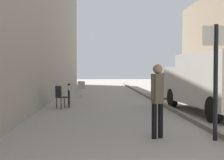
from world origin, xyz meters
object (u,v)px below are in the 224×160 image
at_px(parked_car, 172,85).
at_px(cafe_chair_by_doorway, 80,88).
at_px(street_sign_post, 216,72).
at_px(cafe_chair_near_window, 61,95).
at_px(pedestrian_main_foreground, 157,96).
at_px(bicycle_leaning, 69,97).
at_px(delivery_van, 213,81).

xyz_separation_m(parked_car, cafe_chair_by_doorway, (-5.46, -0.51, -0.17)).
distance_m(street_sign_post, cafe_chair_near_window, 7.29).
height_order(cafe_chair_near_window, cafe_chair_by_doorway, same).
relative_size(pedestrian_main_foreground, bicycle_leaning, 0.97).
relative_size(bicycle_leaning, cafe_chair_near_window, 1.88).
xyz_separation_m(parked_car, bicycle_leaning, (-5.77, -4.47, -0.33)).
xyz_separation_m(street_sign_post, cafe_chair_near_window, (-4.14, 5.92, -1.00)).
height_order(pedestrian_main_foreground, parked_car, pedestrian_main_foreground).
bearing_deg(delivery_van, parked_car, 83.30).
xyz_separation_m(bicycle_leaning, cafe_chair_near_window, (-0.21, -1.19, 0.17)).
height_order(delivery_van, cafe_chair_by_doorway, delivery_van).
bearing_deg(bicycle_leaning, street_sign_post, -67.21).
distance_m(pedestrian_main_foreground, cafe_chair_near_window, 6.35).
relative_size(street_sign_post, bicycle_leaning, 1.47).
height_order(street_sign_post, cafe_chair_near_window, street_sign_post).
height_order(bicycle_leaning, cafe_chair_near_window, bicycle_leaning).
distance_m(delivery_van, street_sign_post, 4.55).
bearing_deg(street_sign_post, pedestrian_main_foreground, -10.01).
bearing_deg(delivery_van, pedestrian_main_foreground, -129.98).
relative_size(parked_car, cafe_chair_near_window, 4.54).
bearing_deg(bicycle_leaning, cafe_chair_near_window, -106.38).
xyz_separation_m(parked_car, street_sign_post, (-1.84, -11.58, 0.83)).
bearing_deg(cafe_chair_near_window, delivery_van, 37.03).
bearing_deg(street_sign_post, cafe_chair_by_doorway, -68.97).
relative_size(delivery_van, parked_car, 1.32).
height_order(bicycle_leaning, cafe_chair_by_doorway, bicycle_leaning).
xyz_separation_m(bicycle_leaning, cafe_chair_by_doorway, (0.31, 3.96, 0.17)).
bearing_deg(bicycle_leaning, parked_car, 31.62).
relative_size(pedestrian_main_foreground, cafe_chair_near_window, 1.83).
height_order(pedestrian_main_foreground, bicycle_leaning, pedestrian_main_foreground).
bearing_deg(parked_car, cafe_chair_by_doorway, -172.26).
bearing_deg(cafe_chair_near_window, street_sign_post, -1.71).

